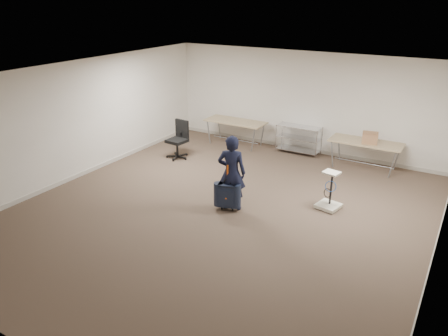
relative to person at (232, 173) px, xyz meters
The scene contains 10 objects.
ground 0.85m from the person, 108.85° to the right, with size 9.00×9.00×0.00m, color #4F3D2F.
room_shell 1.36m from the person, 94.39° to the left, with size 8.00×9.00×9.00m.
folding_table_left 4.20m from the person, 118.25° to the left, with size 1.80×0.75×0.73m.
folding_table_right 4.12m from the person, 63.87° to the left, with size 1.80×0.75×0.73m.
wire_shelf 3.96m from the person, 91.26° to the left, with size 1.22×0.47×0.80m.
person is the anchor object (origin of this frame).
suitcase 0.48m from the person, 101.72° to the right, with size 0.41×0.31×1.01m.
office_chair 3.43m from the person, 145.36° to the left, with size 0.63×0.63×1.03m.
equipment_cart 2.13m from the person, 30.54° to the left, with size 0.53×0.53×0.83m.
cardboard_box 4.09m from the person, 62.08° to the left, with size 0.37×0.28×0.28m, color brown.
Camera 1 is at (4.17, -6.92, 4.21)m, focal length 35.00 mm.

